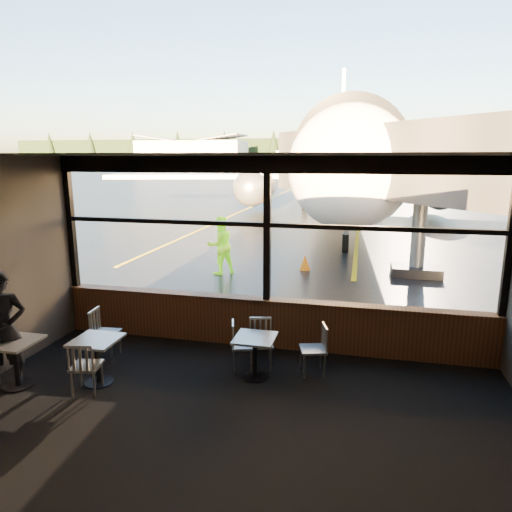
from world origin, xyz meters
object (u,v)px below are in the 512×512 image
(airliner, at_px, (345,119))
(cone_wing, at_px, (269,211))
(cafe_table_mid, at_px, (98,361))
(cafe_table_left, at_px, (16,364))
(chair_near_n, at_px, (261,344))
(jet_bridge, at_px, (436,202))
(chair_mid_w, at_px, (106,334))
(chair_mid_s, at_px, (86,367))
(passenger, at_px, (3,330))
(cafe_table_near, at_px, (255,358))
(ground_crew, at_px, (220,245))
(chair_near_w, at_px, (244,346))
(cone_nose, at_px, (305,262))
(chair_near_e, at_px, (313,350))

(airliner, distance_m, cone_wing, 7.34)
(cafe_table_mid, height_order, cafe_table_left, cafe_table_left)
(chair_near_n, xyz_separation_m, cone_wing, (-3.99, 20.39, -0.20))
(airliner, xyz_separation_m, cone_wing, (-4.26, -2.26, -5.53))
(jet_bridge, bearing_deg, chair_mid_w, -133.31)
(chair_near_n, xyz_separation_m, chair_mid_s, (-2.35, -1.40, 0.00))
(airliner, xyz_separation_m, chair_mid_s, (-2.62, -24.06, -5.32))
(passenger, bearing_deg, cafe_table_mid, -16.44)
(jet_bridge, bearing_deg, chair_near_n, -118.74)
(cafe_table_near, distance_m, chair_mid_w, 2.73)
(chair_mid_s, xyz_separation_m, ground_crew, (-0.21, 7.34, 0.45))
(chair_near_w, relative_size, cone_nose, 1.78)
(jet_bridge, relative_size, cone_nose, 21.95)
(cafe_table_near, xyz_separation_m, chair_mid_s, (-2.34, -1.03, 0.08))
(ground_crew, height_order, cone_wing, ground_crew)
(chair_near_n, bearing_deg, ground_crew, -81.52)
(chair_near_e, xyz_separation_m, cone_nose, (-0.99, 7.00, -0.19))
(chair_near_w, bearing_deg, jet_bridge, 134.00)
(chair_near_e, height_order, ground_crew, ground_crew)
(chair_near_n, bearing_deg, airliner, -105.58)
(cafe_table_near, distance_m, chair_near_e, 0.95)
(chair_near_e, bearing_deg, jet_bridge, -38.33)
(passenger, height_order, ground_crew, passenger)
(jet_bridge, xyz_separation_m, cafe_table_mid, (-5.87, -7.50, -1.90))
(cone_nose, bearing_deg, chair_near_e, -81.91)
(chair_near_w, bearing_deg, chair_mid_s, -74.59)
(jet_bridge, bearing_deg, passenger, -132.43)
(cafe_table_mid, bearing_deg, chair_mid_s, -89.01)
(cafe_table_near, height_order, chair_mid_w, chair_mid_w)
(ground_crew, bearing_deg, cone_wing, -126.70)
(cafe_table_left, relative_size, chair_near_w, 0.89)
(jet_bridge, relative_size, chair_near_e, 12.26)
(chair_mid_w, relative_size, ground_crew, 0.51)
(airliner, height_order, cone_wing, airliner)
(chair_near_n, distance_m, chair_mid_w, 2.74)
(jet_bridge, xyz_separation_m, passenger, (-7.19, -7.87, -1.36))
(airliner, xyz_separation_m, chair_near_w, (-0.53, -22.78, -5.33))
(chair_near_n, relative_size, chair_mid_s, 0.99)
(airliner, xyz_separation_m, chair_near_e, (0.60, -22.69, -5.33))
(jet_bridge, height_order, cafe_table_left, jet_bridge)
(ground_crew, bearing_deg, chair_mid_s, 49.32)
(chair_near_e, bearing_deg, cone_wing, -2.66)
(cafe_table_near, distance_m, cone_nose, 7.34)
(airliner, relative_size, ground_crew, 21.52)
(chair_near_n, xyz_separation_m, ground_crew, (-2.56, 5.93, 0.45))
(airliner, height_order, cone_nose, airliner)
(cafe_table_mid, xyz_separation_m, ground_crew, (-0.21, 7.03, 0.50))
(chair_near_n, height_order, ground_crew, ground_crew)
(ground_crew, bearing_deg, cafe_table_mid, 49.35)
(cafe_table_left, distance_m, chair_near_n, 3.82)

